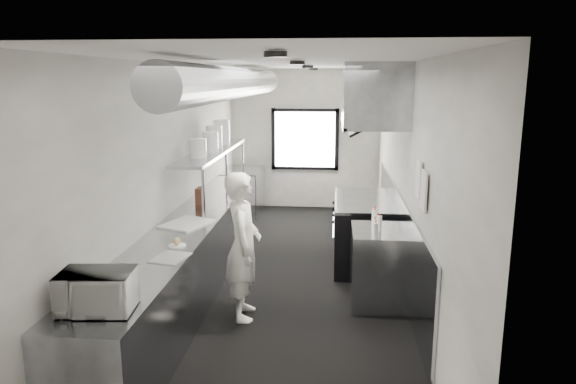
% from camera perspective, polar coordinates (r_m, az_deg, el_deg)
% --- Properties ---
extents(floor, '(3.00, 8.00, 0.01)m').
position_cam_1_polar(floor, '(7.14, -0.11, -9.25)').
color(floor, black).
rests_on(floor, ground).
extents(ceiling, '(3.00, 8.00, 0.01)m').
position_cam_1_polar(ceiling, '(6.65, -0.13, 13.84)').
color(ceiling, silver).
rests_on(ceiling, wall_back).
extents(wall_back, '(3.00, 0.02, 2.80)m').
position_cam_1_polar(wall_back, '(10.70, 1.85, 5.71)').
color(wall_back, silver).
rests_on(wall_back, floor).
extents(wall_front, '(3.00, 0.02, 2.80)m').
position_cam_1_polar(wall_front, '(2.95, -7.44, -12.21)').
color(wall_front, silver).
rests_on(wall_front, floor).
extents(wall_left, '(0.02, 8.00, 2.80)m').
position_cam_1_polar(wall_left, '(7.05, -12.36, 2.03)').
color(wall_left, silver).
rests_on(wall_left, floor).
extents(wall_right, '(0.02, 8.00, 2.80)m').
position_cam_1_polar(wall_right, '(6.78, 12.60, 1.63)').
color(wall_right, silver).
rests_on(wall_right, floor).
extents(wall_cladding, '(0.03, 5.50, 1.10)m').
position_cam_1_polar(wall_cladding, '(7.27, 11.84, -4.53)').
color(wall_cladding, gray).
rests_on(wall_cladding, wall_right).
extents(hvac_duct, '(0.40, 6.40, 0.40)m').
position_cam_1_polar(hvac_duct, '(7.14, -5.55, 11.66)').
color(hvac_duct, '#979A9F').
rests_on(hvac_duct, ceiling).
extents(service_window, '(1.36, 0.05, 1.25)m').
position_cam_1_polar(service_window, '(10.67, 1.84, 5.69)').
color(service_window, white).
rests_on(service_window, wall_back).
extents(exhaust_hood, '(0.81, 2.20, 0.88)m').
position_cam_1_polar(exhaust_hood, '(7.33, 9.10, 10.34)').
color(exhaust_hood, gray).
rests_on(exhaust_hood, ceiling).
extents(prep_counter, '(0.70, 6.00, 0.90)m').
position_cam_1_polar(prep_counter, '(6.72, -10.40, -6.76)').
color(prep_counter, gray).
rests_on(prep_counter, floor).
extents(pass_shelf, '(0.45, 3.00, 0.68)m').
position_cam_1_polar(pass_shelf, '(7.90, -8.11, 4.26)').
color(pass_shelf, gray).
rests_on(pass_shelf, prep_counter).
extents(range, '(0.88, 1.60, 0.94)m').
position_cam_1_polar(range, '(7.63, 8.17, -4.21)').
color(range, black).
rests_on(range, floor).
extents(bottle_station, '(0.65, 0.80, 0.90)m').
position_cam_1_polar(bottle_station, '(6.32, 9.83, -7.97)').
color(bottle_station, gray).
rests_on(bottle_station, floor).
extents(far_work_table, '(0.70, 1.20, 0.90)m').
position_cam_1_polar(far_work_table, '(10.20, -4.91, -0.06)').
color(far_work_table, gray).
rests_on(far_work_table, floor).
extents(notice_sheet_a, '(0.02, 0.28, 0.38)m').
position_cam_1_polar(notice_sheet_a, '(5.58, 13.94, 1.39)').
color(notice_sheet_a, white).
rests_on(notice_sheet_a, wall_right).
extents(notice_sheet_b, '(0.02, 0.28, 0.38)m').
position_cam_1_polar(notice_sheet_b, '(5.25, 14.47, 0.14)').
color(notice_sheet_b, white).
rests_on(notice_sheet_b, wall_right).
extents(line_cook, '(0.46, 0.64, 1.64)m').
position_cam_1_polar(line_cook, '(5.80, -4.86, -5.83)').
color(line_cook, white).
rests_on(line_cook, floor).
extents(microwave, '(0.54, 0.43, 0.30)m').
position_cam_1_polar(microwave, '(4.26, -19.98, -10.06)').
color(microwave, silver).
rests_on(microwave, prep_counter).
extents(deli_tub_a, '(0.19, 0.19, 0.10)m').
position_cam_1_polar(deli_tub_a, '(4.66, -20.32, -9.44)').
color(deli_tub_a, '#AFB6A8').
rests_on(deli_tub_a, prep_counter).
extents(deli_tub_b, '(0.16, 0.16, 0.09)m').
position_cam_1_polar(deli_tub_b, '(4.97, -17.71, -8.00)').
color(deli_tub_b, '#AFB6A8').
rests_on(deli_tub_b, prep_counter).
extents(newspaper, '(0.37, 0.43, 0.01)m').
position_cam_1_polar(newspaper, '(5.29, -12.59, -6.93)').
color(newspaper, white).
rests_on(newspaper, prep_counter).
extents(small_plate, '(0.22, 0.22, 0.02)m').
position_cam_1_polar(small_plate, '(5.63, -11.91, -5.70)').
color(small_plate, white).
rests_on(small_plate, prep_counter).
extents(pastry, '(0.08, 0.08, 0.08)m').
position_cam_1_polar(pastry, '(5.61, -11.93, -5.24)').
color(pastry, '#E0BD75').
rests_on(pastry, small_plate).
extents(cutting_board, '(0.62, 0.71, 0.02)m').
position_cam_1_polar(cutting_board, '(6.43, -10.90, -3.36)').
color(cutting_board, silver).
rests_on(cutting_board, prep_counter).
extents(knife_block, '(0.09, 0.21, 0.22)m').
position_cam_1_polar(knife_block, '(7.43, -9.49, -0.39)').
color(knife_block, brown).
rests_on(knife_block, prep_counter).
extents(plate_stack_a, '(0.28, 0.28, 0.26)m').
position_cam_1_polar(plate_stack_a, '(7.15, -9.69, 4.70)').
color(plate_stack_a, white).
rests_on(plate_stack_a, pass_shelf).
extents(plate_stack_b, '(0.26, 0.26, 0.29)m').
position_cam_1_polar(plate_stack_b, '(7.69, -8.39, 5.39)').
color(plate_stack_b, white).
rests_on(plate_stack_b, pass_shelf).
extents(plate_stack_c, '(0.28, 0.28, 0.35)m').
position_cam_1_polar(plate_stack_c, '(8.09, -7.98, 5.93)').
color(plate_stack_c, white).
rests_on(plate_stack_c, pass_shelf).
extents(plate_stack_d, '(0.33, 0.33, 0.39)m').
position_cam_1_polar(plate_stack_d, '(8.53, -7.19, 6.44)').
color(plate_stack_d, white).
rests_on(plate_stack_d, pass_shelf).
extents(squeeze_bottle_a, '(0.07, 0.07, 0.17)m').
position_cam_1_polar(squeeze_bottle_a, '(5.84, 9.43, -4.13)').
color(squeeze_bottle_a, silver).
rests_on(squeeze_bottle_a, bottle_station).
extents(squeeze_bottle_b, '(0.05, 0.05, 0.16)m').
position_cam_1_polar(squeeze_bottle_b, '(6.04, 9.34, -3.64)').
color(squeeze_bottle_b, silver).
rests_on(squeeze_bottle_b, bottle_station).
extents(squeeze_bottle_c, '(0.07, 0.07, 0.17)m').
position_cam_1_polar(squeeze_bottle_c, '(6.12, 9.85, -3.36)').
color(squeeze_bottle_c, silver).
rests_on(squeeze_bottle_c, bottle_station).
extents(squeeze_bottle_d, '(0.07, 0.07, 0.20)m').
position_cam_1_polar(squeeze_bottle_d, '(6.30, 9.34, -2.80)').
color(squeeze_bottle_d, silver).
rests_on(squeeze_bottle_d, bottle_station).
extents(squeeze_bottle_e, '(0.06, 0.06, 0.19)m').
position_cam_1_polar(squeeze_bottle_e, '(6.41, 9.39, -2.59)').
color(squeeze_bottle_e, silver).
rests_on(squeeze_bottle_e, bottle_station).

